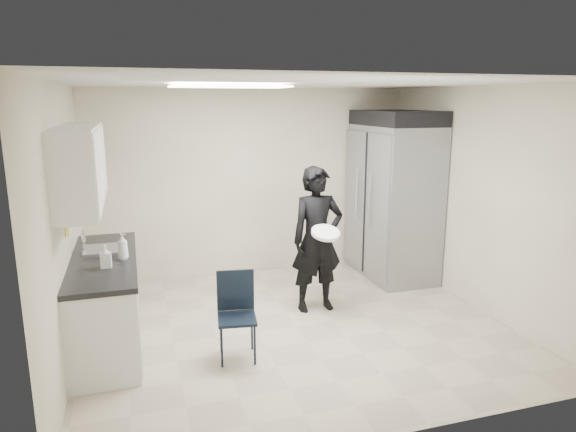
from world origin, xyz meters
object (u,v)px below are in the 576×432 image
object	(u,v)px
folding_chair	(237,319)
man_tuxedo	(317,240)
commercial_fridge	(393,202)
lower_counter	(106,304)

from	to	relation	value
folding_chair	man_tuxedo	bearing A→B (deg)	46.91
folding_chair	man_tuxedo	distance (m)	1.53
commercial_fridge	folding_chair	size ratio (longest dim) A/B	2.59
folding_chair	man_tuxedo	size ratio (longest dim) A/B	0.48
lower_counter	folding_chair	bearing A→B (deg)	-30.20
commercial_fridge	folding_chair	distance (m)	3.20
commercial_fridge	folding_chair	xyz separation A→B (m)	(-2.58, -1.77, -0.64)
lower_counter	commercial_fridge	distance (m)	3.98
folding_chair	man_tuxedo	world-z (taller)	man_tuxedo
folding_chair	lower_counter	bearing A→B (deg)	158.02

